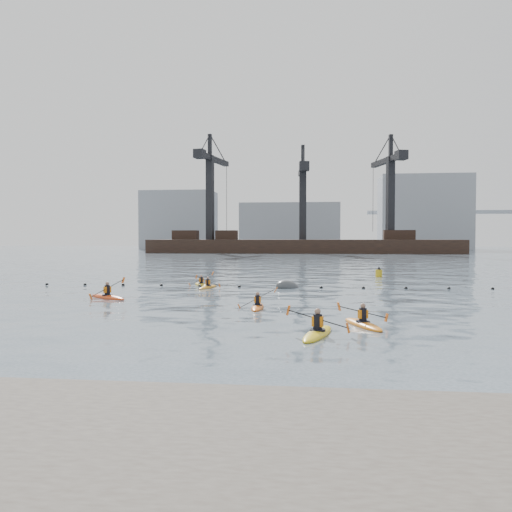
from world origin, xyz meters
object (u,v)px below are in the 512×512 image
(kayaker_1, at_px, (318,332))
(mooring_buoy, at_px, (288,288))
(kayaker_0, at_px, (258,306))
(nav_buoy, at_px, (379,273))
(kayaker_5, at_px, (201,284))
(kayaker_2, at_px, (107,296))
(kayaker_3, at_px, (208,287))
(kayaker_4, at_px, (363,323))

(kayaker_1, distance_m, mooring_buoy, 19.04)
(kayaker_1, xyz_separation_m, mooring_buoy, (-2.21, 18.91, -0.11))
(kayaker_0, relative_size, mooring_buoy, 1.39)
(kayaker_1, relative_size, nav_buoy, 3.25)
(kayaker_5, bearing_deg, kayaker_0, -94.50)
(kayaker_5, bearing_deg, kayaker_2, -141.73)
(kayaker_0, bearing_deg, nav_buoy, 68.05)
(kayaker_3, height_order, nav_buoy, nav_buoy)
(kayaker_1, xyz_separation_m, kayaker_3, (-7.96, 18.17, -0.02))
(kayaker_3, xyz_separation_m, nav_buoy, (13.51, 12.46, 0.25))
(kayaker_2, distance_m, kayaker_3, 8.60)
(kayaker_3, relative_size, mooring_buoy, 1.36)
(kayaker_4, bearing_deg, kayaker_5, -78.93)
(kayaker_2, xyz_separation_m, mooring_buoy, (10.42, 7.95, -0.11))
(kayaker_0, height_order, kayaker_3, kayaker_0)
(kayaker_3, bearing_deg, mooring_buoy, 19.19)
(kayaker_0, distance_m, kayaker_4, 7.11)
(mooring_buoy, bearing_deg, kayaker_1, -83.35)
(nav_buoy, bearing_deg, kayaker_3, -137.31)
(kayaker_4, bearing_deg, mooring_buoy, -96.40)
(kayaker_2, relative_size, nav_buoy, 2.88)
(kayaker_4, bearing_deg, kayaker_1, 31.72)
(mooring_buoy, relative_size, nav_buoy, 1.91)
(mooring_buoy, bearing_deg, kayaker_5, 170.61)
(kayaker_3, xyz_separation_m, kayaker_4, (9.82, -15.80, 0.01))
(mooring_buoy, bearing_deg, kayaker_0, -94.53)
(kayaker_1, relative_size, kayaker_5, 1.31)
(kayaker_4, bearing_deg, kayaker_3, -78.35)
(nav_buoy, bearing_deg, mooring_buoy, -123.48)
(kayaker_0, height_order, kayaker_4, kayaker_0)
(kayaker_0, xyz_separation_m, kayaker_5, (-5.74, 12.55, -0.00))
(kayaker_1, height_order, kayaker_2, kayaker_2)
(kayaker_3, bearing_deg, kayaker_0, -53.76)
(kayaker_1, bearing_deg, mooring_buoy, 109.75)
(kayaker_3, bearing_deg, kayaker_2, -111.00)
(kayaker_0, bearing_deg, kayaker_5, 113.11)
(kayaker_2, xyz_separation_m, nav_buoy, (18.18, 19.68, 0.23))
(nav_buoy, bearing_deg, kayaker_0, -110.49)
(kayaker_4, distance_m, nav_buoy, 28.50)
(kayaker_0, bearing_deg, kayaker_1, -68.81)
(kayaker_0, distance_m, nav_buoy, 24.74)
(kayaker_2, xyz_separation_m, kayaker_4, (14.49, -8.58, -0.01))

